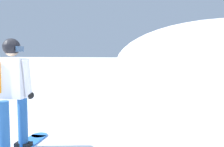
% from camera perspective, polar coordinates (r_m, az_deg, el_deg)
% --- Properties ---
extents(ridge_peak_main, '(31.32, 28.19, 13.04)m').
position_cam_1_polar(ridge_peak_main, '(37.78, 25.00, 1.79)').
color(ridge_peak_main, white).
rests_on(ridge_peak_main, ground).
extents(snowboarder_main, '(0.67, 1.80, 1.71)m').
position_cam_1_polar(snowboarder_main, '(3.77, -23.25, -4.34)').
color(snowboarder_main, blue).
rests_on(snowboarder_main, ground).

